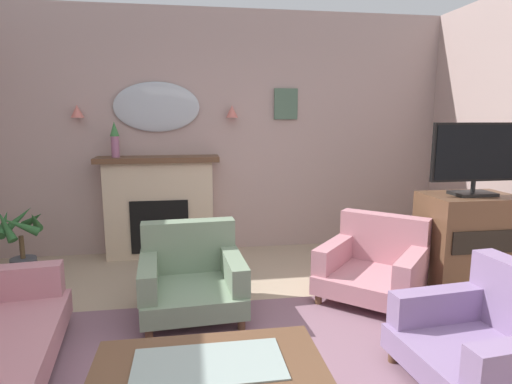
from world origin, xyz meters
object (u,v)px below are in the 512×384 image
wall_mirror (157,107)px  armchair_by_coffee_table (492,337)px  fireplace (160,208)px  wall_sconce_left (77,111)px  framed_picture (286,104)px  armchair_beside_couch (191,275)px  potted_plant_small_fern (21,242)px  armchair_near_fireplace (375,264)px  tv_cabinet (467,242)px  mantel_vase_left (115,138)px  wall_sconce_right (232,112)px  coffee_table (209,375)px  tv_flatscreen (476,157)px

wall_mirror → armchair_by_coffee_table: (2.10, -2.93, -1.40)m
fireplace → wall_sconce_left: bearing=173.8°
framed_picture → armchair_beside_couch: 2.48m
wall_mirror → armchair_by_coffee_table: 3.87m
wall_sconce_left → potted_plant_small_fern: bearing=-126.7°
wall_sconce_left → armchair_near_fireplace: bearing=-29.0°
framed_picture → tv_cabinet: framed_picture is taller
mantel_vase_left → tv_cabinet: 3.72m
wall_sconce_right → armchair_beside_couch: bearing=-107.9°
mantel_vase_left → coffee_table: (0.87, -2.99, -0.99)m
armchair_near_fireplace → armchair_beside_couch: same height
wall_sconce_right → tv_cabinet: bearing=-37.1°
mantel_vase_left → wall_sconce_left: wall_sconce_left is taller
armchair_near_fireplace → potted_plant_small_fern: size_ratio=1.54×
fireplace → armchair_beside_couch: fireplace is taller
wall_mirror → wall_sconce_right: size_ratio=6.86×
wall_mirror → coffee_table: size_ratio=0.87×
wall_sconce_left → tv_cabinet: wall_sconce_left is taller
tv_flatscreen → potted_plant_small_fern: bearing=167.5°
tv_cabinet → tv_flatscreen: bearing=-90.0°
wall_mirror → potted_plant_small_fern: 1.99m
coffee_table → armchair_near_fireplace: (1.55, 1.56, -0.08)m
framed_picture → potted_plant_small_fern: 3.20m
framed_picture → wall_sconce_left: bearing=-178.5°
framed_picture → armchair_near_fireplace: framed_picture is taller
tv_flatscreen → fireplace: bearing=153.1°
tv_cabinet → potted_plant_small_fern: tv_cabinet is taller
fireplace → armchair_by_coffee_table: (2.10, -2.79, -0.27)m
armchair_near_fireplace → fireplace: bearing=143.3°
armchair_by_coffee_table → tv_cabinet: 1.56m
wall_mirror → armchair_beside_couch: size_ratio=1.11×
wall_sconce_right → wall_sconce_left: bearing=180.0°
potted_plant_small_fern → mantel_vase_left: bearing=30.1°
framed_picture → coffee_table: 3.62m
coffee_table → tv_flatscreen: tv_flatscreen is taller
fireplace → tv_cabinet: fireplace is taller
wall_sconce_left → armchair_by_coffee_table: (2.95, -2.88, -1.35)m
tv_flatscreen → potted_plant_small_fern: tv_flatscreen is taller
tv_cabinet → mantel_vase_left: bearing=157.0°
mantel_vase_left → wall_sconce_left: (-0.40, 0.12, 0.29)m
wall_mirror → armchair_by_coffee_table: size_ratio=1.08×
wall_sconce_left → tv_cabinet: bearing=-22.3°
framed_picture → tv_cabinet: 2.47m
wall_sconce_left → wall_sconce_right: (1.70, 0.00, 0.00)m
wall_sconce_right → coffee_table: bearing=-97.9°
mantel_vase_left → fireplace: bearing=3.6°
wall_sconce_right → mantel_vase_left: bearing=-174.7°
wall_sconce_right → tv_cabinet: (2.02, -1.53, -1.21)m
wall_mirror → wall_sconce_left: 0.85m
wall_sconce_right → potted_plant_small_fern: size_ratio=0.19×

